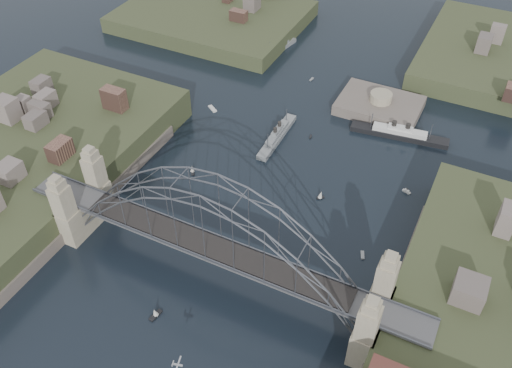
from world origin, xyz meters
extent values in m
plane|color=black|center=(0.00, 0.00, 0.00)|extent=(500.00, 500.00, 0.00)
cube|color=#4F4F52|center=(0.00, 0.00, 8.00)|extent=(84.00, 6.00, 0.70)
cube|color=#51545D|center=(0.00, -3.00, 8.55)|extent=(84.00, 0.25, 0.50)
cube|color=#51545D|center=(0.00, 3.00, 8.55)|extent=(84.00, 0.25, 0.50)
cube|color=black|center=(0.00, 0.00, 8.55)|extent=(55.20, 5.20, 0.35)
cube|color=gray|center=(-31.50, -5.00, 8.85)|extent=(3.40, 3.40, 17.70)
cube|color=gray|center=(-31.50, 5.00, 8.85)|extent=(3.40, 3.40, 17.70)
cube|color=gray|center=(31.50, -5.00, 8.85)|extent=(3.40, 3.40, 17.70)
cube|color=gray|center=(31.50, 5.00, 8.85)|extent=(3.40, 3.40, 17.70)
cube|color=gray|center=(-31.50, 0.00, 4.00)|extent=(4.08, 13.80, 8.00)
cube|color=gray|center=(31.50, 0.00, 4.00)|extent=(4.08, 13.80, 8.00)
cube|color=#60554C|center=(-35.50, 0.00, 1.00)|extent=(6.00, 70.00, 4.00)
cube|color=#60554C|center=(35.50, 0.00, 1.00)|extent=(6.00, 70.00, 4.00)
cube|color=#363E22|center=(-55.00, 95.00, 0.50)|extent=(60.00, 45.00, 9.00)
cube|color=#60554C|center=(12.00, 70.00, -0.50)|extent=(22.00, 16.00, 7.00)
cylinder|color=gray|center=(12.00, 70.00, 4.20)|extent=(6.00, 6.00, 2.40)
cube|color=gray|center=(-7.73, 45.77, 0.44)|extent=(3.05, 19.85, 1.76)
cube|color=gray|center=(-7.73, 45.77, 1.76)|extent=(2.21, 10.93, 1.32)
cube|color=gray|center=(-7.73, 45.77, 2.75)|extent=(1.56, 4.98, 0.88)
cylinder|color=black|center=(-7.70, 44.38, 3.52)|extent=(0.95, 0.95, 1.76)
cylinder|color=black|center=(-7.76, 47.15, 3.52)|extent=(0.95, 0.95, 1.76)
cylinder|color=#51545D|center=(-7.61, 39.83, 3.30)|extent=(0.18, 0.18, 4.40)
cylinder|color=#51545D|center=(-7.86, 51.71, 3.30)|extent=(0.18, 0.18, 4.40)
cube|color=gray|center=(-26.52, 87.59, 0.42)|extent=(5.41, 16.81, 1.67)
cube|color=gray|center=(-26.52, 87.59, 1.67)|extent=(3.43, 9.33, 1.25)
cube|color=gray|center=(-26.52, 87.59, 2.61)|extent=(2.03, 4.33, 0.83)
cylinder|color=black|center=(-26.75, 86.45, 3.34)|extent=(0.83, 0.83, 1.67)
cylinder|color=black|center=(-26.30, 88.74, 3.34)|extent=(0.83, 0.83, 1.67)
cylinder|color=#51545D|center=(-27.47, 82.68, 3.13)|extent=(0.17, 0.17, 4.17)
cylinder|color=#51545D|center=(-25.58, 92.51, 3.13)|extent=(0.17, 0.17, 4.17)
cube|color=black|center=(20.27, 60.60, 0.46)|extent=(25.28, 6.57, 1.82)
cube|color=silver|center=(20.27, 60.60, 1.82)|extent=(13.99, 4.29, 1.37)
cube|color=silver|center=(20.27, 60.60, 2.85)|extent=(6.45, 2.66, 0.91)
cylinder|color=black|center=(18.53, 60.38, 3.64)|extent=(1.23, 1.23, 1.82)
cylinder|color=black|center=(22.01, 60.82, 3.64)|extent=(1.23, 1.23, 1.82)
cylinder|color=#51545D|center=(12.81, 59.64, 3.42)|extent=(0.18, 0.18, 4.55)
cylinder|color=#51545D|center=(27.72, 61.56, 3.42)|extent=(0.18, 0.18, 4.55)
cube|color=#B1B4B9|center=(6.35, -22.81, 6.82)|extent=(1.63, 0.68, 0.28)
cube|color=#B1B4B9|center=(6.35, -22.81, 6.87)|extent=(1.06, 3.18, 0.06)
cube|color=#B1B4B9|center=(5.57, -23.01, 6.98)|extent=(0.40, 1.01, 0.35)
cube|color=silver|center=(-20.39, 24.62, 0.15)|extent=(2.04, 2.35, 0.45)
cylinder|color=#51545D|center=(-20.39, 24.62, 1.20)|extent=(0.08, 0.08, 2.20)
cone|color=silver|center=(-20.39, 24.62, 1.20)|extent=(1.55, 1.59, 1.92)
cube|color=silver|center=(10.49, 30.00, 0.15)|extent=(1.72, 1.67, 0.45)
cylinder|color=#51545D|center=(10.49, 30.00, 1.20)|extent=(0.08, 0.08, 2.20)
cone|color=silver|center=(10.49, 30.00, 1.20)|extent=(1.59, 1.58, 1.92)
cube|color=silver|center=(-5.38, -13.24, 0.15)|extent=(1.39, 2.93, 0.45)
cylinder|color=#51545D|center=(-5.38, -13.24, 1.20)|extent=(0.08, 0.08, 2.20)
cone|color=silver|center=(-5.38, -13.24, 1.20)|extent=(1.20, 1.39, 1.92)
cube|color=silver|center=(27.63, 40.75, 0.15)|extent=(2.08, 1.28, 0.45)
cube|color=silver|center=(27.63, 40.75, 0.55)|extent=(1.30, 0.92, 0.40)
cylinder|color=black|center=(27.63, 40.75, 1.00)|extent=(0.16, 0.16, 0.70)
cube|color=silver|center=(-29.33, 49.87, 0.15)|extent=(3.47, 2.83, 0.45)
cube|color=silver|center=(-0.15, 50.18, 0.15)|extent=(0.75, 1.47, 0.45)
cube|color=silver|center=(-10.51, 76.26, 0.15)|extent=(0.81, 1.85, 0.45)
cube|color=silver|center=(24.54, 17.95, 0.15)|extent=(1.41, 2.25, 0.45)
camera|label=1|loc=(37.62, -57.62, 87.35)|focal=38.55mm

